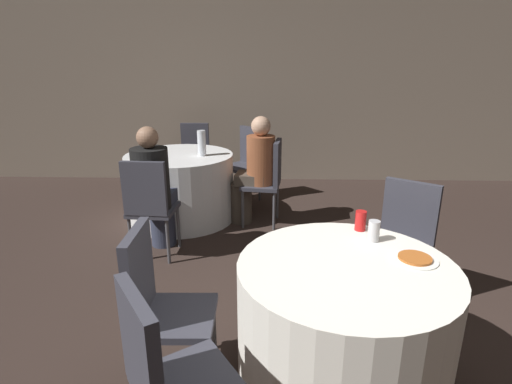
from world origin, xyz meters
name	(u,v)px	position (x,y,z in m)	size (l,w,h in m)	color
wall_back	(295,86)	(0.00, 4.21, 1.40)	(16.00, 0.06, 2.80)	gray
table_near	(342,328)	(0.01, 0.03, 0.38)	(1.12, 1.12, 0.75)	white
table_far	(181,187)	(-1.38, 2.51, 0.38)	(1.20, 1.20, 0.75)	white
chair_near_northeast	(404,236)	(0.57, 0.83, 0.56)	(0.56, 0.56, 0.94)	#383842
chair_near_southwest	(164,373)	(-0.79, -0.52, 0.56)	(0.56, 0.56, 0.94)	#383842
chair_near_west	(157,298)	(-0.96, 0.00, 0.56)	(0.42, 0.41, 0.94)	#383842
chair_far_northeast	(246,157)	(-0.67, 3.24, 0.56)	(0.57, 0.57, 0.94)	#383842
chair_far_north	(195,152)	(-1.39, 3.53, 0.56)	(0.40, 0.41, 0.94)	#383842
chair_far_east	(269,175)	(-0.37, 2.39, 0.56)	(0.45, 0.45, 0.94)	#383842
chair_far_south	(149,201)	(-1.44, 1.50, 0.56)	(0.42, 0.43, 0.94)	#383842
person_black_shirt	(155,190)	(-1.43, 1.67, 0.61)	(0.33, 0.50, 1.21)	#33384C
person_floral_shirt	(254,171)	(-0.54, 2.41, 0.60)	(0.49, 0.33, 1.19)	#4C4238
pizza_plate_near	(415,259)	(0.37, 0.10, 0.76)	(0.23, 0.23, 0.02)	white
soda_can_red	(361,221)	(0.17, 0.48, 0.82)	(0.07, 0.07, 0.12)	red
soda_can_silver	(374,231)	(0.21, 0.33, 0.82)	(0.07, 0.07, 0.12)	silver
bottle_far	(202,143)	(-1.11, 2.47, 0.89)	(0.09, 0.09, 0.28)	silver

